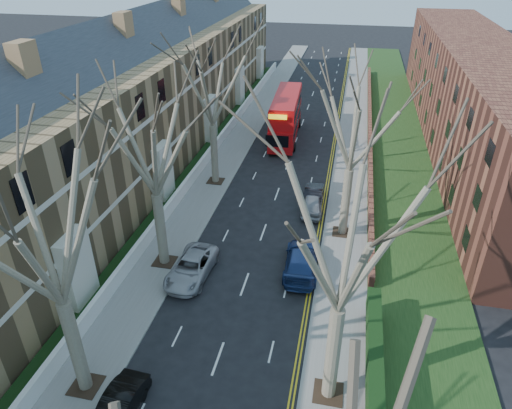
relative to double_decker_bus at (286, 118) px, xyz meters
The scene contains 16 objects.
pavement_left 5.27m from the double_decker_bus, 169.93° to the right, with size 3.00×102.00×0.12m, color slate.
pavement_right 7.66m from the double_decker_bus, ahead, with size 3.00×102.00×0.12m, color slate.
terrace_left 15.54m from the double_decker_bus, 144.43° to the right, with size 9.70×78.00×13.60m.
flats_right 19.21m from the double_decker_bus, ahead, with size 13.97×54.00×10.00m.
front_wall_left 11.01m from the double_decker_bus, 125.76° to the right, with size 0.30×78.00×1.00m.
grass_verge_right 12.00m from the double_decker_bus, ahead, with size 6.00×102.00×0.06m.
tree_left_mid 34.89m from the double_decker_bus, 97.43° to the right, with size 10.50×10.50×14.71m.
tree_left_far 25.23m from the double_decker_bus, 100.49° to the right, with size 10.15×10.15×14.22m.
tree_left_dist 14.59m from the double_decker_bus, 110.45° to the right, with size 10.50×10.50×14.71m.
tree_right_mid 33.40m from the double_decker_bus, 77.62° to the right, with size 10.50×10.50×14.71m.
tree_right_far 20.39m from the double_decker_bus, 68.61° to the right, with size 10.15×10.15×14.22m.
double_decker_bus is the anchor object (origin of this frame).
car_left_far 24.89m from the double_decker_bus, 95.04° to the right, with size 2.28×4.95×1.38m, color #A2A1A6.
car_right_near 23.18m from the double_decker_bus, 78.61° to the right, with size 2.15×5.29×1.54m, color navy.
car_right_mid 15.80m from the double_decker_bus, 73.49° to the right, with size 1.66×4.12×1.40m, color gray.
car_right_far 14.28m from the double_decker_bus, 71.85° to the right, with size 1.44×4.12×1.36m, color black.
Camera 1 is at (5.31, -6.55, 18.61)m, focal length 32.00 mm.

